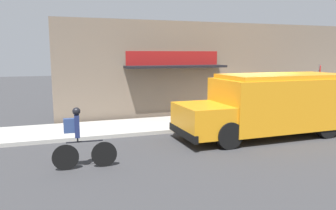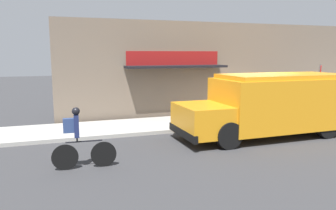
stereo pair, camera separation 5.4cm
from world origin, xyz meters
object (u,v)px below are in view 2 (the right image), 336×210
object	(u,v)px
cyclist	(79,140)
trash_bin	(274,103)
school_bus	(272,104)
stop_sign_post	(320,81)

from	to	relation	value
cyclist	trash_bin	bearing A→B (deg)	28.94
school_bus	cyclist	size ratio (longest dim) A/B	3.91
trash_bin	stop_sign_post	bearing A→B (deg)	-40.33
school_bus	stop_sign_post	distance (m)	4.38
cyclist	stop_sign_post	world-z (taller)	stop_sign_post
cyclist	stop_sign_post	xyz separation A→B (m)	(10.60, 3.21, 0.92)
school_bus	trash_bin	size ratio (longest dim) A/B	6.79
school_bus	trash_bin	world-z (taller)	school_bus
stop_sign_post	trash_bin	world-z (taller)	stop_sign_post
school_bus	stop_sign_post	bearing A→B (deg)	25.59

